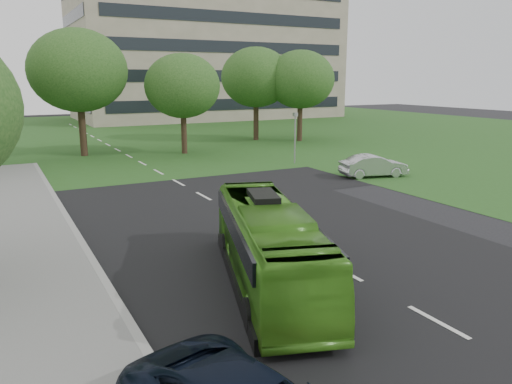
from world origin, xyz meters
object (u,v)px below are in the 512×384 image
tree_park_b (78,71)px  camera_pole (295,131)px  tree_park_e (301,80)px  bus (269,245)px  sedan (374,166)px  tree_park_d (256,77)px  office_building (206,37)px  tree_park_c (182,86)px

tree_park_b → camera_pole: 17.80m
tree_park_b → tree_park_e: size_ratio=1.13×
bus → sedan: (14.36, 11.79, -0.54)m
camera_pole → tree_park_e: bearing=36.1°
tree_park_e → bus: tree_park_e is taller
tree_park_d → bus: size_ratio=1.03×
office_building → tree_park_e: (-4.21, -33.91, -6.45)m
tree_park_d → camera_pole: (-4.26, -14.10, -3.84)m
tree_park_c → sedan: 17.60m
tree_park_c → tree_park_e: bearing=11.7°
tree_park_c → tree_park_b: bearing=161.3°
bus → camera_pole: size_ratio=2.40×
tree_park_b → sedan: 24.04m
tree_park_d → tree_park_e: (3.49, -2.77, -0.21)m
camera_pole → bus: bearing=-143.9°
tree_park_e → sedan: (-6.04, -18.05, -5.34)m
office_building → tree_park_b: (-25.10, -34.05, -5.74)m
tree_park_b → tree_park_d: tree_park_b is taller
tree_park_d → tree_park_e: tree_park_d is taller
tree_park_e → sedan: 19.77m
tree_park_c → camera_pole: tree_park_c is taller
tree_park_d → camera_pole: 15.22m
bus → camera_pole: bearing=73.6°
tree_park_c → sedan: bearing=-64.9°
tree_park_d → tree_park_b: bearing=-170.5°
office_building → tree_park_b: office_building is taller
office_building → bus: bearing=-111.1°
tree_park_b → camera_pole: size_ratio=2.68×
bus → tree_park_e: bearing=73.6°
sedan → office_building: bearing=2.8°
office_building → tree_park_d: size_ratio=4.34×
tree_park_e → sedan: bearing=-108.5°
tree_park_c → tree_park_e: size_ratio=0.92×
office_building → tree_park_c: 41.17m
bus → tree_park_d: bearing=80.6°
office_building → tree_park_c: (-17.43, -36.64, -6.95)m
office_building → sedan: size_ratio=9.35×
office_building → tree_park_e: bearing=-97.1°
bus → tree_park_c: bearing=93.1°
tree_park_c → bus: tree_park_c is taller
tree_park_b → tree_park_e: tree_park_b is taller
camera_pole → tree_park_c: bearing=103.0°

